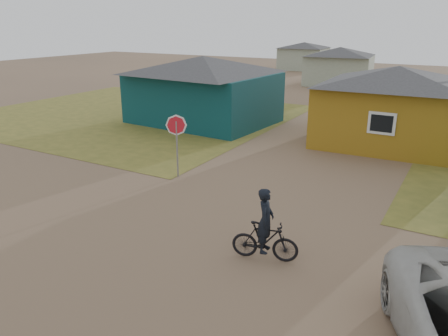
# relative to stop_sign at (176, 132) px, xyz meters

# --- Properties ---
(ground) EXTENTS (120.00, 120.00, 0.00)m
(ground) POSITION_rel_stop_sign_xyz_m (3.97, -4.46, -1.86)
(ground) COLOR #7F6249
(grass_nw) EXTENTS (20.00, 18.00, 0.00)m
(grass_nw) POSITION_rel_stop_sign_xyz_m (-10.03, 8.54, -1.86)
(grass_nw) COLOR olive
(grass_nw) RESTS_ON ground
(house_teal) EXTENTS (8.93, 7.08, 4.00)m
(house_teal) POSITION_rel_stop_sign_xyz_m (-4.53, 9.04, 0.19)
(house_teal) COLOR #0A3338
(house_teal) RESTS_ON ground
(house_yellow) EXTENTS (7.72, 6.76, 3.90)m
(house_yellow) POSITION_rel_stop_sign_xyz_m (6.47, 9.54, 0.14)
(house_yellow) COLOR #966C17
(house_yellow) RESTS_ON ground
(house_pale_west) EXTENTS (7.04, 6.15, 3.60)m
(house_pale_west) POSITION_rel_stop_sign_xyz_m (-2.03, 29.54, -0.01)
(house_pale_west) COLOR #9AA48D
(house_pale_west) RESTS_ON ground
(house_pale_north) EXTENTS (6.28, 5.81, 3.40)m
(house_pale_north) POSITION_rel_stop_sign_xyz_m (-10.03, 41.54, -0.11)
(house_pale_north) COLOR #9AA48D
(house_pale_north) RESTS_ON ground
(stop_sign) EXTENTS (0.83, 0.15, 2.54)m
(stop_sign) POSITION_rel_stop_sign_xyz_m (0.00, 0.00, 0.00)
(stop_sign) COLOR gray
(stop_sign) RESTS_ON ground
(cyclist) EXTENTS (1.83, 0.93, 1.99)m
(cyclist) POSITION_rel_stop_sign_xyz_m (5.74, -4.10, -1.14)
(cyclist) COLOR black
(cyclist) RESTS_ON ground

